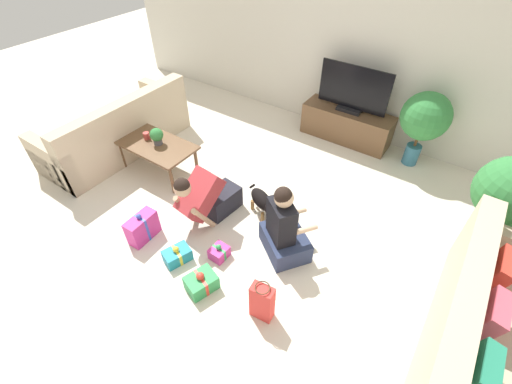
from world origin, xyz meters
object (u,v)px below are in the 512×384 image
at_px(sofa_left, 118,131).
at_px(gift_box_c, 177,255).
at_px(potted_plant_back_right, 425,118).
at_px(dog, 264,202).
at_px(tv, 353,92).
at_px(mug, 147,136).
at_px(potted_plant_corner_right, 510,194).
at_px(tv_console, 346,125).
at_px(gift_box_a, 143,228).
at_px(gift_bag_a, 262,302).
at_px(gift_box_b, 201,282).
at_px(tabletop_plant, 157,136).
at_px(person_kneeling, 207,197).
at_px(sofa_right, 485,338).
at_px(person_sitting, 284,230).
at_px(gift_box_d, 219,252).
at_px(coffee_table, 156,146).

relative_size(sofa_left, gift_box_c, 6.59).
bearing_deg(potted_plant_back_right, dog, -118.44).
xyz_separation_m(sofa_left, tv, (2.59, 2.12, 0.47)).
bearing_deg(mug, potted_plant_corner_right, 15.43).
bearing_deg(tv_console, potted_plant_corner_right, -26.71).
bearing_deg(gift_box_a, gift_bag_a, -0.99).
bearing_deg(gift_box_b, potted_plant_back_right, 71.45).
xyz_separation_m(gift_box_b, gift_bag_a, (0.64, 0.10, 0.13)).
relative_size(sofa_left, gift_box_a, 5.77).
height_order(gift_box_b, tabletop_plant, tabletop_plant).
height_order(gift_box_c, tabletop_plant, tabletop_plant).
xyz_separation_m(tv_console, gift_box_a, (-1.01, -3.11, -0.09)).
bearing_deg(person_kneeling, mug, 172.08).
distance_m(sofa_left, tv_console, 3.35).
bearing_deg(person_kneeling, potted_plant_corner_right, 34.30).
height_order(tv_console, gift_bag_a, tv_console).
height_order(sofa_right, person_sitting, person_sitting).
bearing_deg(dog, gift_box_d, -159.04).
height_order(gift_box_b, gift_box_c, gift_box_b).
relative_size(tv, tabletop_plant, 4.53).
distance_m(coffee_table, gift_box_d, 1.76).
bearing_deg(mug, coffee_table, -6.93).
relative_size(potted_plant_back_right, tabletop_plant, 4.70).
bearing_deg(sofa_right, sofa_left, 86.24).
height_order(sofa_left, gift_box_a, sofa_left).
distance_m(gift_box_a, gift_box_c, 0.53).
bearing_deg(tv, gift_box_b, -91.07).
distance_m(gift_box_d, gift_bag_a, 0.80).
bearing_deg(gift_box_a, gift_box_b, -7.61).
bearing_deg(mug, tabletop_plant, 0.12).
xyz_separation_m(gift_box_a, gift_box_d, (0.85, 0.26, -0.09)).
height_order(mug, tabletop_plant, tabletop_plant).
bearing_deg(mug, person_kneeling, -14.14).
height_order(gift_box_b, gift_box_d, gift_box_b).
distance_m(sofa_left, gift_box_c, 2.34).
bearing_deg(tabletop_plant, tv, 51.50).
bearing_deg(dog, gift_box_b, -152.59).
bearing_deg(tabletop_plant, gift_box_d, -24.48).
relative_size(person_sitting, tabletop_plant, 4.03).
height_order(dog, mug, mug).
distance_m(sofa_left, coffee_table, 0.85).
distance_m(potted_plant_back_right, person_sitting, 2.47).
bearing_deg(gift_box_a, sofa_left, 148.02).
relative_size(coffee_table, gift_bag_a, 2.38).
relative_size(dog, gift_box_d, 2.83).
distance_m(sofa_left, gift_box_a, 1.87).
relative_size(sofa_right, person_kneeling, 2.54).
relative_size(person_sitting, gift_bag_a, 2.00).
bearing_deg(gift_box_a, person_kneeling, 57.50).
xyz_separation_m(tv, gift_box_a, (-1.01, -3.11, -0.62)).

